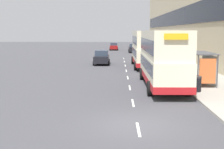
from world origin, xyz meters
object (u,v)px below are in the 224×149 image
at_px(bus_shelter, 204,62).
at_px(double_decker_bus_near, 162,57).
at_px(pedestrian_2, 186,73).
at_px(litter_bin, 197,84).
at_px(car_0, 102,58).
at_px(double_decker_bus_ahead, 145,48).
at_px(car_2, 114,46).
at_px(car_1, 133,48).

distance_m(bus_shelter, double_decker_bus_near, 3.36).
bearing_deg(double_decker_bus_near, pedestrian_2, 27.46).
distance_m(bus_shelter, litter_bin, 3.44).
height_order(car_0, litter_bin, car_0).
bearing_deg(double_decker_bus_ahead, litter_bin, -81.85).
relative_size(bus_shelter, car_2, 0.93).
bearing_deg(car_2, car_1, 115.88).
bearing_deg(litter_bin, double_decker_bus_near, 129.82).
bearing_deg(pedestrian_2, car_1, 93.57).
bearing_deg(litter_bin, car_1, 93.26).
relative_size(double_decker_bus_near, car_0, 2.54).
xyz_separation_m(pedestrian_2, litter_bin, (-0.00, -3.57, -0.31)).
xyz_separation_m(double_decker_bus_near, car_1, (-0.28, 38.88, -1.42)).
bearing_deg(car_2, double_decker_bus_near, 95.24).
xyz_separation_m(car_1, car_2, (-4.04, 8.34, -0.04)).
bearing_deg(car_0, bus_shelter, 119.15).
xyz_separation_m(double_decker_bus_ahead, pedestrian_2, (2.27, -12.26, -1.31)).
relative_size(bus_shelter, double_decker_bus_ahead, 0.42).
xyz_separation_m(bus_shelter, car_0, (-8.79, 15.76, -0.98)).
distance_m(bus_shelter, car_1, 38.57).
bearing_deg(litter_bin, bus_shelter, 67.71).
height_order(bus_shelter, double_decker_bus_ahead, double_decker_bus_ahead).
distance_m(double_decker_bus_near, pedestrian_2, 2.68).
xyz_separation_m(double_decker_bus_ahead, car_0, (-5.30, 2.91, -1.39)).
bearing_deg(car_1, pedestrian_2, -86.43).
bearing_deg(car_0, pedestrian_2, 116.51).
height_order(car_1, litter_bin, car_1).
bearing_deg(double_decker_bus_near, litter_bin, -50.18).
height_order(double_decker_bus_near, double_decker_bus_ahead, same).
distance_m(car_1, car_2, 9.27).
distance_m(double_decker_bus_near, litter_bin, 3.62).
bearing_deg(double_decker_bus_ahead, car_0, 151.21).
xyz_separation_m(double_decker_bus_ahead, car_1, (-0.09, 25.54, -1.42)).
xyz_separation_m(double_decker_bus_near, double_decker_bus_ahead, (-0.19, 13.34, -0.00)).
distance_m(double_decker_bus_near, double_decker_bus_ahead, 13.34).
height_order(double_decker_bus_near, pedestrian_2, double_decker_bus_near).
bearing_deg(car_2, bus_shelter, 99.27).
bearing_deg(bus_shelter, double_decker_bus_near, -171.49).
relative_size(bus_shelter, litter_bin, 4.00).
bearing_deg(double_decker_bus_ahead, car_2, 96.96).
height_order(bus_shelter, car_0, bus_shelter).
distance_m(double_decker_bus_ahead, litter_bin, 16.07).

